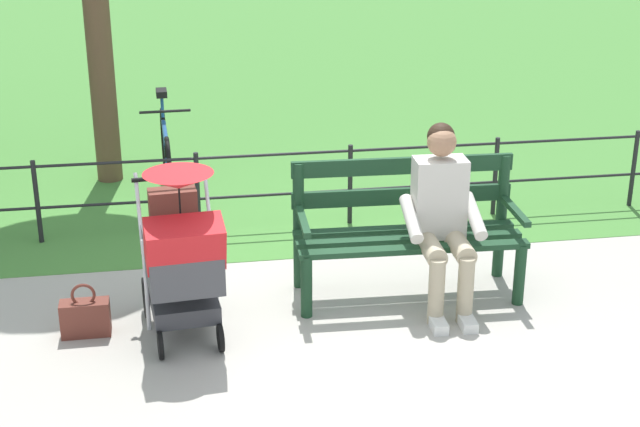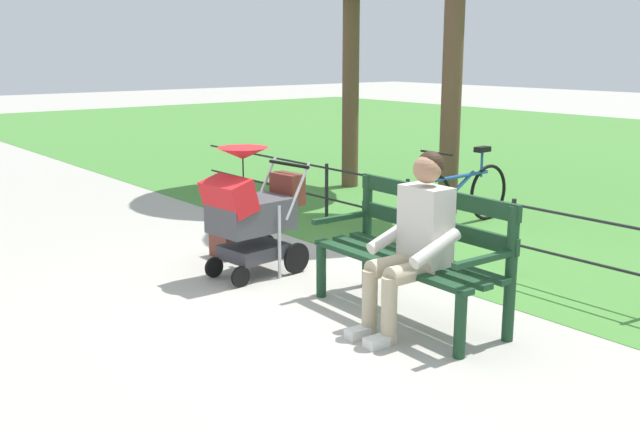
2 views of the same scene
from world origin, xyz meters
name	(u,v)px [view 2 (image 2 of 2)]	position (x,y,z in m)	size (l,w,h in m)	color
ground_plane	(336,292)	(0.00, 0.00, 0.00)	(60.00, 60.00, 0.00)	#ADA89E
park_bench	(416,247)	(-0.78, -0.12, 0.53)	(1.62, 0.66, 0.96)	#193D23
person_on_bench	(414,237)	(-0.97, 0.11, 0.68)	(0.55, 0.74, 1.28)	tan
stroller	(251,210)	(0.81, 0.30, 0.59)	(0.57, 0.92, 1.15)	black
handbag	(224,245)	(1.46, 0.19, 0.13)	(0.32, 0.14, 0.37)	brown
park_fence	(500,227)	(-0.51, -1.47, 0.43)	(9.00, 0.04, 0.70)	black
bicycle	(462,195)	(0.88, -2.59, 0.36)	(0.44, 1.66, 0.89)	black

